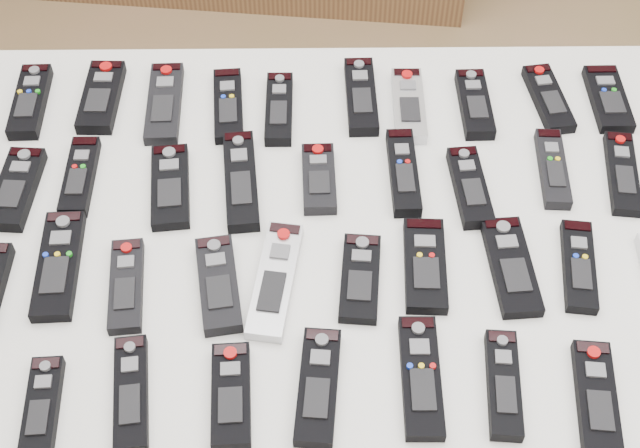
{
  "coord_description": "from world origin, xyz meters",
  "views": [
    {
      "loc": [
        -0.13,
        -0.84,
        1.88
      ],
      "look_at": [
        -0.12,
        0.03,
        0.8
      ],
      "focal_mm": 50.0,
      "sensor_mm": 36.0,
      "label": 1
    }
  ],
  "objects_px": {
    "remote_8": "(548,99)",
    "remote_12": "(170,187)",
    "remote_16": "(470,187)",
    "remote_6": "(409,106)",
    "remote_25": "(425,265)",
    "remote_32": "(231,395)",
    "remote_0": "(30,101)",
    "remote_2": "(164,103)",
    "remote_5": "(361,96)",
    "remote_24": "(360,278)",
    "remote_10": "(16,189)",
    "remote_21": "(126,285)",
    "remote_33": "(318,386)",
    "remote_3": "(228,105)",
    "remote_27": "(579,266)",
    "remote_14": "(319,179)",
    "remote_26": "(511,266)",
    "remote_36": "(596,399)",
    "remote_34": "(421,377)",
    "table": "(320,254)",
    "remote_1": "(101,97)",
    "remote_17": "(553,168)",
    "remote_30": "(42,407)",
    "remote_23": "(275,280)",
    "remote_20": "(59,265)",
    "remote_18": "(622,173)",
    "remote_9": "(608,99)",
    "remote_11": "(80,176)",
    "remote_4": "(279,109)",
    "remote_15": "(403,172)",
    "remote_31": "(131,393)",
    "remote_35": "(503,384)",
    "remote_13": "(241,181)"
  },
  "relations": [
    {
      "from": "remote_18",
      "to": "remote_21",
      "type": "height_order",
      "value": "remote_21"
    },
    {
      "from": "remote_26",
      "to": "remote_34",
      "type": "height_order",
      "value": "same"
    },
    {
      "from": "remote_6",
      "to": "remote_17",
      "type": "xyz_separation_m",
      "value": [
        0.23,
        -0.15,
        -0.0
      ]
    },
    {
      "from": "remote_0",
      "to": "remote_6",
      "type": "relative_size",
      "value": 1.01
    },
    {
      "from": "remote_10",
      "to": "remote_27",
      "type": "xyz_separation_m",
      "value": [
        0.88,
        -0.16,
        -0.0
      ]
    },
    {
      "from": "remote_30",
      "to": "remote_5",
      "type": "bearing_deg",
      "value": 50.0
    },
    {
      "from": "remote_1",
      "to": "remote_17",
      "type": "xyz_separation_m",
      "value": [
        0.77,
        -0.18,
        -0.0
      ]
    },
    {
      "from": "remote_13",
      "to": "remote_30",
      "type": "distance_m",
      "value": 0.47
    },
    {
      "from": "remote_24",
      "to": "remote_14",
      "type": "bearing_deg",
      "value": 111.91
    },
    {
      "from": "remote_2",
      "to": "remote_8",
      "type": "bearing_deg",
      "value": -1.28
    },
    {
      "from": "remote_10",
      "to": "remote_32",
      "type": "relative_size",
      "value": 1.07
    },
    {
      "from": "remote_15",
      "to": "remote_31",
      "type": "xyz_separation_m",
      "value": [
        -0.4,
        -0.4,
        -0.0
      ]
    },
    {
      "from": "remote_30",
      "to": "remote_33",
      "type": "xyz_separation_m",
      "value": [
        0.37,
        0.03,
        0.0
      ]
    },
    {
      "from": "remote_25",
      "to": "remote_32",
      "type": "relative_size",
      "value": 1.09
    },
    {
      "from": "remote_6",
      "to": "remote_36",
      "type": "xyz_separation_m",
      "value": [
        0.21,
        -0.57,
        -0.0
      ]
    },
    {
      "from": "remote_11",
      "to": "remote_27",
      "type": "height_order",
      "value": "remote_11"
    },
    {
      "from": "remote_21",
      "to": "remote_11",
      "type": "bearing_deg",
      "value": 110.21
    },
    {
      "from": "remote_27",
      "to": "remote_31",
      "type": "height_order",
      "value": "same"
    },
    {
      "from": "remote_20",
      "to": "remote_24",
      "type": "xyz_separation_m",
      "value": [
        0.45,
        -0.03,
        -0.0
      ]
    },
    {
      "from": "remote_5",
      "to": "remote_24",
      "type": "height_order",
      "value": "remote_5"
    },
    {
      "from": "remote_2",
      "to": "remote_32",
      "type": "height_order",
      "value": "remote_32"
    },
    {
      "from": "remote_0",
      "to": "remote_9",
      "type": "relative_size",
      "value": 1.1
    },
    {
      "from": "remote_36",
      "to": "remote_34",
      "type": "bearing_deg",
      "value": 176.86
    },
    {
      "from": "remote_32",
      "to": "remote_3",
      "type": "bearing_deg",
      "value": 90.48
    },
    {
      "from": "remote_3",
      "to": "remote_27",
      "type": "xyz_separation_m",
      "value": [
        0.55,
        -0.36,
        0.0
      ]
    },
    {
      "from": "remote_34",
      "to": "remote_8",
      "type": "bearing_deg",
      "value": 64.52
    },
    {
      "from": "remote_23",
      "to": "remote_26",
      "type": "height_order",
      "value": "same"
    },
    {
      "from": "remote_20",
      "to": "remote_34",
      "type": "height_order",
      "value": "same"
    },
    {
      "from": "remote_2",
      "to": "remote_35",
      "type": "relative_size",
      "value": 1.17
    },
    {
      "from": "remote_20",
      "to": "remote_34",
      "type": "xyz_separation_m",
      "value": [
        0.53,
        -0.2,
        -0.0
      ]
    },
    {
      "from": "remote_16",
      "to": "remote_6",
      "type": "bearing_deg",
      "value": 109.73
    },
    {
      "from": "remote_24",
      "to": "remote_33",
      "type": "relative_size",
      "value": 0.88
    },
    {
      "from": "remote_35",
      "to": "remote_33",
      "type": "bearing_deg",
      "value": -175.41
    },
    {
      "from": "remote_12",
      "to": "remote_27",
      "type": "height_order",
      "value": "same"
    },
    {
      "from": "table",
      "to": "remote_0",
      "type": "height_order",
      "value": "remote_0"
    },
    {
      "from": "remote_5",
      "to": "remote_32",
      "type": "xyz_separation_m",
      "value": [
        -0.2,
        -0.59,
        0.0
      ]
    },
    {
      "from": "remote_21",
      "to": "remote_33",
      "type": "xyz_separation_m",
      "value": [
        0.28,
        -0.17,
        0.0
      ]
    },
    {
      "from": "remote_0",
      "to": "remote_1",
      "type": "relative_size",
      "value": 1.02
    },
    {
      "from": "remote_2",
      "to": "remote_10",
      "type": "bearing_deg",
      "value": -139.34
    },
    {
      "from": "table",
      "to": "remote_3",
      "type": "xyz_separation_m",
      "value": [
        -0.16,
        0.28,
        0.07
      ]
    },
    {
      "from": "remote_8",
      "to": "remote_12",
      "type": "bearing_deg",
      "value": -170.96
    },
    {
      "from": "table",
      "to": "remote_35",
      "type": "xyz_separation_m",
      "value": [
        0.25,
        -0.28,
        0.07
      ]
    },
    {
      "from": "table",
      "to": "remote_17",
      "type": "relative_size",
      "value": 7.67
    },
    {
      "from": "remote_9",
      "to": "remote_23",
      "type": "distance_m",
      "value": 0.7
    },
    {
      "from": "remote_4",
      "to": "remote_30",
      "type": "bearing_deg",
      "value": -117.94
    },
    {
      "from": "remote_26",
      "to": "remote_36",
      "type": "height_order",
      "value": "same"
    },
    {
      "from": "remote_1",
      "to": "remote_2",
      "type": "bearing_deg",
      "value": -5.99
    },
    {
      "from": "remote_5",
      "to": "remote_24",
      "type": "xyz_separation_m",
      "value": [
        -0.02,
        -0.39,
        -0.0
      ]
    },
    {
      "from": "remote_0",
      "to": "remote_2",
      "type": "xyz_separation_m",
      "value": [
        0.24,
        -0.0,
        -0.0
      ]
    },
    {
      "from": "remote_21",
      "to": "remote_24",
      "type": "distance_m",
      "value": 0.35
    }
  ]
}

